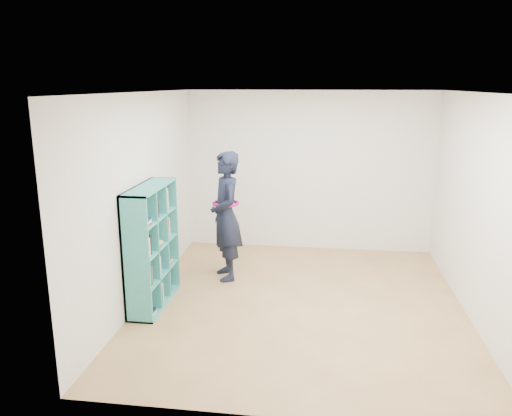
# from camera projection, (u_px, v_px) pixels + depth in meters

# --- Properties ---
(floor) EXTENTS (4.50, 4.50, 0.00)m
(floor) POSITION_uv_depth(u_px,v_px,m) (300.00, 303.00, 6.29)
(floor) COLOR olive
(floor) RESTS_ON ground
(ceiling) EXTENTS (4.50, 4.50, 0.00)m
(ceiling) POSITION_uv_depth(u_px,v_px,m) (305.00, 92.00, 5.66)
(ceiling) COLOR white
(ceiling) RESTS_ON wall_back
(wall_left) EXTENTS (0.02, 4.50, 2.60)m
(wall_left) POSITION_uv_depth(u_px,v_px,m) (143.00, 198.00, 6.24)
(wall_left) COLOR silver
(wall_left) RESTS_ON floor
(wall_right) EXTENTS (0.02, 4.50, 2.60)m
(wall_right) POSITION_uv_depth(u_px,v_px,m) (477.00, 209.00, 5.72)
(wall_right) COLOR silver
(wall_right) RESTS_ON floor
(wall_back) EXTENTS (4.00, 0.02, 2.60)m
(wall_back) POSITION_uv_depth(u_px,v_px,m) (309.00, 172.00, 8.14)
(wall_back) COLOR silver
(wall_back) RESTS_ON floor
(wall_front) EXTENTS (4.00, 0.02, 2.60)m
(wall_front) POSITION_uv_depth(u_px,v_px,m) (290.00, 272.00, 3.82)
(wall_front) COLOR silver
(wall_front) RESTS_ON floor
(bookshelf) EXTENTS (0.33, 1.13, 1.51)m
(bookshelf) POSITION_uv_depth(u_px,v_px,m) (150.00, 248.00, 6.13)
(bookshelf) COLOR teal
(bookshelf) RESTS_ON floor
(person) EXTENTS (0.66, 0.78, 1.81)m
(person) POSITION_uv_depth(u_px,v_px,m) (226.00, 216.00, 6.93)
(person) COLOR black
(person) RESTS_ON floor
(smartphone) EXTENTS (0.08, 0.09, 0.14)m
(smartphone) POSITION_uv_depth(u_px,v_px,m) (215.00, 207.00, 6.95)
(smartphone) COLOR silver
(smartphone) RESTS_ON person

